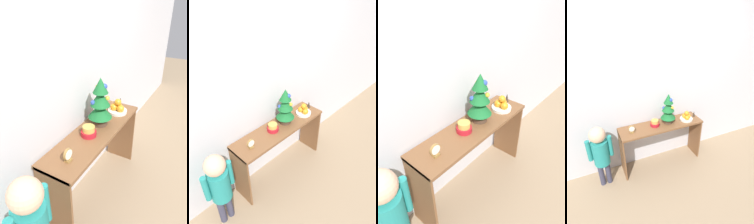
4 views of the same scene
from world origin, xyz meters
The scene contains 9 objects.
ground_plane centered at (0.00, 0.00, 0.00)m, with size 12.00×12.00×0.00m, color #997F60.
back_wall centered at (0.00, 0.40, 1.25)m, with size 7.00×0.05×2.50m, color silver.
console_table centered at (0.00, 0.18, 0.58)m, with size 1.28×0.35×0.75m.
mini_tree centered at (0.12, 0.20, 0.97)m, with size 0.23×0.23×0.47m.
fruit_bowl centered at (0.42, 0.15, 0.79)m, with size 0.20×0.20×0.15m.
singing_bowl centered at (-0.10, 0.19, 0.79)m, with size 0.14×0.14×0.10m.
desk_clock centered at (-0.47, 0.15, 0.80)m, with size 0.09×0.04×0.11m.
figurine centered at (0.59, 0.19, 0.79)m, with size 0.04×0.04×0.09m.
child_figure centered at (-0.92, 0.11, 0.62)m, with size 0.33×0.21×0.97m.
Camera 1 is at (-1.46, -0.64, 1.85)m, focal length 35.00 mm.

